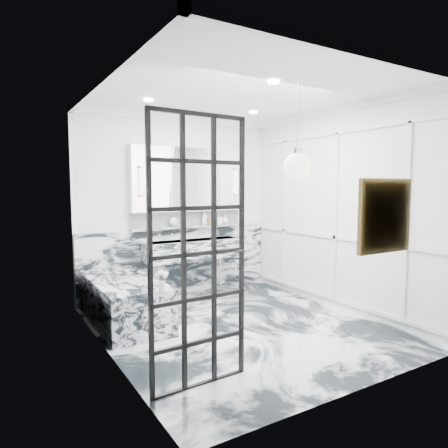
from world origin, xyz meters
TOP-DOWN VIEW (x-y plane):
  - floor at (0.00, 0.00)m, footprint 3.60×3.60m
  - ceiling at (0.00, 0.00)m, footprint 3.60×3.60m
  - wall_back at (0.00, 1.80)m, footprint 3.60×0.00m
  - wall_front at (0.00, -1.80)m, footprint 3.60×0.00m
  - wall_left at (-1.60, 0.00)m, footprint 0.00×3.60m
  - wall_right at (1.60, 0.00)m, footprint 0.00×3.60m
  - marble_clad_back at (0.00, 1.78)m, footprint 3.18×0.05m
  - marble_clad_left at (-1.59, 0.00)m, footprint 0.02×3.56m
  - panel_molding at (1.58, 0.00)m, footprint 0.03×3.40m
  - soap_bottle_a at (0.42, 1.71)m, footprint 0.11×0.11m
  - soap_bottle_b at (0.71, 1.71)m, footprint 0.10×0.10m
  - soap_bottle_c at (0.81, 1.71)m, footprint 0.15×0.15m
  - face_pot at (-0.12, 1.71)m, footprint 0.14×0.14m
  - amber_bottle at (0.50, 1.71)m, footprint 0.04×0.04m
  - flower_vase at (-0.99, 0.07)m, footprint 0.08×0.08m
  - crittall_door at (-1.10, -1.03)m, footprint 0.88×0.08m
  - artwork at (0.31, -1.76)m, footprint 0.54×0.05m
  - pendant_light at (-0.12, -1.12)m, footprint 0.26×0.26m
  - trough_sink at (0.15, 1.55)m, footprint 1.60×0.45m
  - ledge at (0.15, 1.72)m, footprint 1.90×0.14m
  - subway_tile at (0.15, 1.78)m, footprint 1.90×0.03m
  - mirror_cabinet at (0.15, 1.73)m, footprint 1.90×0.16m
  - sconce_left at (-0.67, 1.63)m, footprint 0.07×0.07m
  - sconce_right at (0.97, 1.63)m, footprint 0.07×0.07m
  - bathtub at (-1.18, 0.90)m, footprint 0.75×1.65m

SIDE VIEW (x-z plane):
  - floor at x=0.00m, z-range 0.00..0.00m
  - bathtub at x=-1.18m, z-range 0.00..0.55m
  - marble_clad_back at x=0.00m, z-range 0.00..1.05m
  - flower_vase at x=-0.99m, z-range 0.55..0.67m
  - trough_sink at x=0.15m, z-range 0.58..0.88m
  - ledge at x=0.15m, z-range 1.05..1.09m
  - amber_bottle at x=0.50m, z-range 1.09..1.19m
  - crittall_door at x=-1.10m, z-range 0.00..2.29m
  - face_pot at x=-0.12m, z-range 1.10..1.23m
  - soap_bottle_c at x=0.81m, z-range 1.09..1.24m
  - soap_bottle_b at x=0.71m, z-range 1.09..1.26m
  - subway_tile at x=0.15m, z-range 1.09..1.32m
  - soap_bottle_a at x=0.42m, z-range 1.09..1.32m
  - panel_molding at x=1.58m, z-range 0.15..2.45m
  - marble_clad_left at x=-1.59m, z-range 0.00..2.68m
  - wall_back at x=0.00m, z-range -0.40..3.20m
  - wall_front at x=0.00m, z-range -0.40..3.20m
  - wall_left at x=-1.60m, z-range -0.40..3.20m
  - wall_right at x=1.60m, z-range -0.40..3.20m
  - artwork at x=0.31m, z-range 1.19..1.72m
  - sconce_left at x=-0.67m, z-range 1.58..1.98m
  - sconce_right at x=0.97m, z-range 1.58..1.98m
  - mirror_cabinet at x=0.15m, z-range 1.32..2.32m
  - pendant_light at x=-0.12m, z-range 1.76..2.02m
  - ceiling at x=0.00m, z-range 2.80..2.80m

